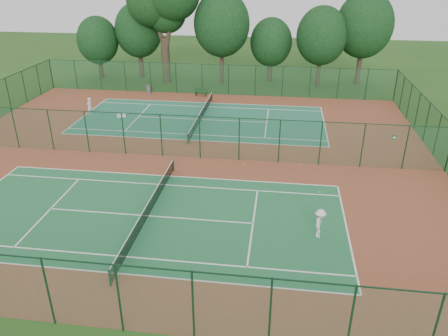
{
  "coord_description": "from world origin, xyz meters",
  "views": [
    {
      "loc": [
        7.62,
        -31.04,
        14.26
      ],
      "look_at": [
        4.1,
        -4.91,
        1.6
      ],
      "focal_mm": 35.0,
      "sensor_mm": 36.0,
      "label": 1
    }
  ],
  "objects_px": {
    "player_far": "(90,106)",
    "kit_bag": "(121,116)",
    "player_near": "(320,223)",
    "trash_bin": "(149,89)",
    "big_tree": "(164,1)",
    "bench": "(201,92)"
  },
  "relations": [
    {
      "from": "player_near",
      "to": "trash_bin",
      "type": "relative_size",
      "value": 1.75
    },
    {
      "from": "trash_bin",
      "to": "big_tree",
      "type": "xyz_separation_m",
      "value": [
        0.92,
        5.52,
        9.27
      ]
    },
    {
      "from": "big_tree",
      "to": "player_near",
      "type": "bearing_deg",
      "value": -62.41
    },
    {
      "from": "player_far",
      "to": "kit_bag",
      "type": "relative_size",
      "value": 2.11
    },
    {
      "from": "player_far",
      "to": "kit_bag",
      "type": "distance_m",
      "value": 3.38
    },
    {
      "from": "player_near",
      "to": "kit_bag",
      "type": "bearing_deg",
      "value": 52.53
    },
    {
      "from": "trash_bin",
      "to": "bench",
      "type": "bearing_deg",
      "value": -2.42
    },
    {
      "from": "kit_bag",
      "to": "big_tree",
      "type": "height_order",
      "value": "big_tree"
    },
    {
      "from": "player_far",
      "to": "trash_bin",
      "type": "relative_size",
      "value": 1.83
    },
    {
      "from": "player_near",
      "to": "trash_bin",
      "type": "xyz_separation_m",
      "value": [
        -17.97,
        27.11,
        -0.38
      ]
    },
    {
      "from": "player_near",
      "to": "kit_bag",
      "type": "xyz_separation_m",
      "value": [
        -18.23,
        18.45,
        -0.72
      ]
    },
    {
      "from": "kit_bag",
      "to": "bench",
      "type": "bearing_deg",
      "value": 28.91
    },
    {
      "from": "trash_bin",
      "to": "kit_bag",
      "type": "xyz_separation_m",
      "value": [
        -0.25,
        -8.66,
        -0.33
      ]
    },
    {
      "from": "trash_bin",
      "to": "player_near",
      "type": "bearing_deg",
      "value": -56.46
    },
    {
      "from": "player_near",
      "to": "trash_bin",
      "type": "distance_m",
      "value": 32.53
    },
    {
      "from": "bench",
      "to": "kit_bag",
      "type": "distance_m",
      "value": 10.61
    },
    {
      "from": "player_near",
      "to": "kit_bag",
      "type": "relative_size",
      "value": 2.03
    },
    {
      "from": "player_far",
      "to": "kit_bag",
      "type": "height_order",
      "value": "player_far"
    },
    {
      "from": "bench",
      "to": "kit_bag",
      "type": "height_order",
      "value": "bench"
    },
    {
      "from": "bench",
      "to": "kit_bag",
      "type": "bearing_deg",
      "value": -115.08
    },
    {
      "from": "player_far",
      "to": "big_tree",
      "type": "xyz_separation_m",
      "value": [
        4.47,
        14.0,
        8.85
      ]
    },
    {
      "from": "trash_bin",
      "to": "bench",
      "type": "xyz_separation_m",
      "value": [
        6.23,
        -0.26,
        -0.02
      ]
    }
  ]
}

